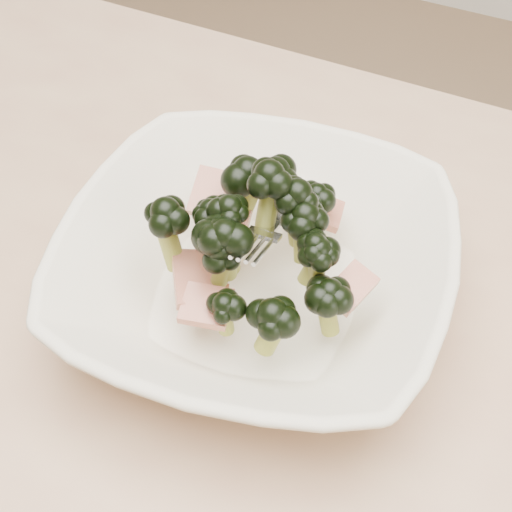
% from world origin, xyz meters
% --- Properties ---
extents(dining_table, '(1.20, 0.80, 0.75)m').
position_xyz_m(dining_table, '(0.00, 0.00, 0.65)').
color(dining_table, tan).
rests_on(dining_table, ground).
extents(broccoli_dish, '(0.34, 0.34, 0.13)m').
position_xyz_m(broccoli_dish, '(-0.01, 0.06, 0.79)').
color(broccoli_dish, beige).
rests_on(broccoli_dish, dining_table).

